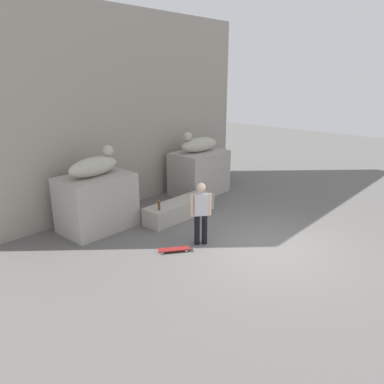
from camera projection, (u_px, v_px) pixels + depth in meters
name	position (u px, v px, depth m)	size (l,w,h in m)	color
ground_plane	(266.00, 246.00, 9.49)	(40.00, 40.00, 0.00)	#605E5B
facade_wall	(126.00, 110.00, 12.06)	(10.28, 0.60, 6.24)	#9D9588
pedestal_left	(97.00, 202.00, 10.37)	(1.98, 1.38, 1.57)	#A39E93
pedestal_right	(199.00, 173.00, 13.51)	(1.98, 1.38, 1.57)	#A39E93
statue_reclining_left	(95.00, 166.00, 10.07)	(1.65, 0.72, 0.78)	#B5B1A0
statue_reclining_right	(199.00, 144.00, 13.16)	(1.66, 0.76, 0.78)	#B5B1A0
ledge_block	(180.00, 209.00, 11.36)	(2.53, 0.69, 0.54)	#A39E93
skater	(201.00, 211.00, 9.35)	(0.44, 0.38, 1.67)	black
skateboard	(174.00, 249.00, 9.18)	(0.76, 0.63, 0.08)	maroon
bottle_brown	(159.00, 206.00, 10.47)	(0.07, 0.07, 0.29)	#593314
bottle_clear	(199.00, 192.00, 11.65)	(0.07, 0.07, 0.32)	silver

